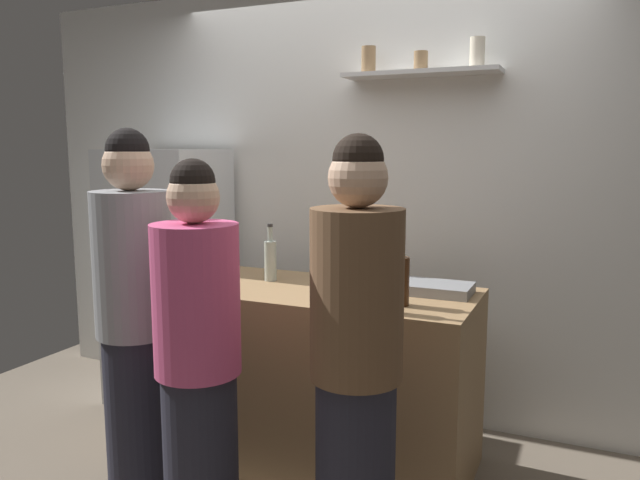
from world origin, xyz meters
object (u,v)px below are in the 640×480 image
(water_bottle_plastic, at_px, (398,267))
(person_pink_top, at_px, (198,365))
(person_brown_jacket, at_px, (356,367))
(wine_bottle_pale_glass, at_px, (270,259))
(baking_pan, at_px, (436,288))
(utensil_holder, at_px, (369,276))
(refrigerator, at_px, (168,277))
(wine_bottle_dark_glass, at_px, (376,282))
(wine_bottle_amber_glass, at_px, (401,279))
(person_grey_hoodie, at_px, (136,324))

(water_bottle_plastic, xyz_separation_m, person_pink_top, (-0.47, -1.12, -0.23))
(person_pink_top, relative_size, person_brown_jacket, 0.95)
(person_brown_jacket, bearing_deg, water_bottle_plastic, -93.81)
(wine_bottle_pale_glass, bearing_deg, baking_pan, 4.27)
(person_pink_top, bearing_deg, person_brown_jacket, 133.34)
(utensil_holder, height_order, person_pink_top, person_pink_top)
(refrigerator, height_order, person_pink_top, refrigerator)
(wine_bottle_dark_glass, bearing_deg, wine_bottle_amber_glass, 65.14)
(wine_bottle_amber_glass, relative_size, person_grey_hoodie, 0.19)
(utensil_holder, distance_m, person_pink_top, 1.03)
(baking_pan, bearing_deg, wine_bottle_dark_glass, -110.52)
(refrigerator, distance_m, person_grey_hoodie, 1.23)
(refrigerator, bearing_deg, water_bottle_plastic, -2.92)
(wine_bottle_pale_glass, bearing_deg, person_grey_hoodie, -109.08)
(refrigerator, bearing_deg, person_pink_top, -48.15)
(utensil_holder, relative_size, water_bottle_plastic, 1.10)
(wine_bottle_amber_glass, bearing_deg, utensil_holder, 134.18)
(refrigerator, distance_m, wine_bottle_pale_glass, 0.98)
(utensil_holder, bearing_deg, person_pink_top, -111.99)
(refrigerator, xyz_separation_m, utensil_holder, (1.46, -0.27, 0.18))
(wine_bottle_amber_glass, height_order, water_bottle_plastic, wine_bottle_amber_glass)
(wine_bottle_pale_glass, relative_size, wine_bottle_dark_glass, 0.88)
(person_brown_jacket, distance_m, person_grey_hoodie, 1.07)
(refrigerator, relative_size, person_grey_hoodie, 0.95)
(wine_bottle_pale_glass, height_order, wine_bottle_amber_glass, wine_bottle_amber_glass)
(wine_bottle_pale_glass, relative_size, wine_bottle_amber_glass, 0.96)
(wine_bottle_pale_glass, bearing_deg, person_brown_jacket, -45.72)
(refrigerator, height_order, person_grey_hoodie, person_grey_hoodie)
(baking_pan, bearing_deg, person_pink_top, -125.88)
(wine_bottle_pale_glass, bearing_deg, wine_bottle_amber_glass, -15.91)
(refrigerator, xyz_separation_m, person_grey_hoodie, (0.64, -1.05, 0.04))
(baking_pan, bearing_deg, wine_bottle_pale_glass, -175.73)
(wine_bottle_dark_glass, relative_size, wine_bottle_amber_glass, 1.10)
(wine_bottle_amber_glass, bearing_deg, refrigerator, 163.26)
(wine_bottle_pale_glass, distance_m, person_grey_hoodie, 0.83)
(person_grey_hoodie, bearing_deg, wine_bottle_amber_glass, -118.81)
(refrigerator, bearing_deg, person_grey_hoodie, -58.68)
(wine_bottle_dark_glass, xyz_separation_m, person_brown_jacket, (0.08, -0.45, -0.22))
(wine_bottle_dark_glass, distance_m, water_bottle_plastic, 0.58)
(utensil_holder, relative_size, person_brown_jacket, 0.13)
(water_bottle_plastic, bearing_deg, wine_bottle_amber_glass, -71.58)
(refrigerator, xyz_separation_m, wine_bottle_dark_glass, (1.63, -0.65, 0.24))
(refrigerator, relative_size, water_bottle_plastic, 7.89)
(utensil_holder, distance_m, person_brown_jacket, 0.89)
(utensil_holder, relative_size, wine_bottle_pale_glass, 0.73)
(baking_pan, height_order, wine_bottle_pale_glass, wine_bottle_pale_glass)
(utensil_holder, height_order, wine_bottle_amber_glass, wine_bottle_amber_glass)
(wine_bottle_amber_glass, relative_size, person_brown_jacket, 0.19)
(wine_bottle_amber_glass, height_order, person_grey_hoodie, person_grey_hoodie)
(person_brown_jacket, bearing_deg, wine_bottle_pale_glass, -58.10)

